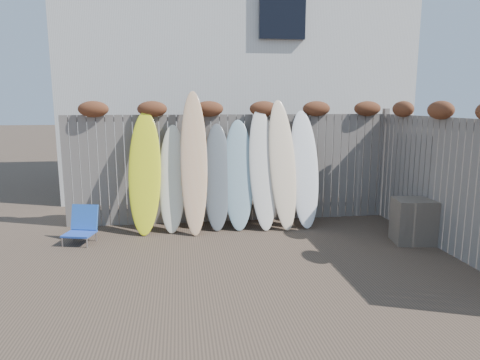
{
  "coord_description": "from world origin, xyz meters",
  "views": [
    {
      "loc": [
        -0.94,
        -5.41,
        2.21
      ],
      "look_at": [
        0.0,
        1.2,
        1.0
      ],
      "focal_mm": 32.0,
      "sensor_mm": 36.0,
      "label": 1
    }
  ],
  "objects": [
    {
      "name": "ground",
      "position": [
        0.0,
        0.0,
        0.0
      ],
      "size": [
        80.0,
        80.0,
        0.0
      ],
      "primitive_type": "plane",
      "color": "#493A2D"
    },
    {
      "name": "back_fence",
      "position": [
        0.06,
        2.39,
        1.18
      ],
      "size": [
        6.05,
        0.28,
        2.24
      ],
      "color": "slate",
      "rests_on": "ground"
    },
    {
      "name": "right_fence",
      "position": [
        2.99,
        0.25,
        1.14
      ],
      "size": [
        0.28,
        4.4,
        2.24
      ],
      "color": "slate",
      "rests_on": "ground"
    },
    {
      "name": "house",
      "position": [
        0.5,
        6.5,
        3.2
      ],
      "size": [
        8.5,
        5.5,
        6.33
      ],
      "color": "silver",
      "rests_on": "ground"
    },
    {
      "name": "beach_chair",
      "position": [
        -2.52,
        1.49,
        0.27
      ],
      "size": [
        0.54,
        0.56,
        0.58
      ],
      "color": "#2448B6",
      "rests_on": "ground"
    },
    {
      "name": "wooden_crate",
      "position": [
        2.73,
        0.72,
        0.35
      ],
      "size": [
        0.68,
        0.6,
        0.71
      ],
      "primitive_type": "cube",
      "rotation": [
        0.0,
        0.0,
        -0.17
      ],
      "color": "#645C4B",
      "rests_on": "ground"
    },
    {
      "name": "lattice_panel",
      "position": [
        3.06,
        1.32,
        0.87
      ],
      "size": [
        0.06,
        1.16,
        1.75
      ],
      "primitive_type": "cube",
      "rotation": [
        0.0,
        0.0,
        -0.01
      ],
      "color": "brown",
      "rests_on": "ground"
    },
    {
      "name": "surfboard_0",
      "position": [
        -1.54,
        1.95,
        1.04
      ],
      "size": [
        0.6,
        0.77,
        2.07
      ],
      "primitive_type": "ellipsoid",
      "rotation": [
        -0.31,
        0.0,
        -0.07
      ],
      "color": "yellow",
      "rests_on": "ground"
    },
    {
      "name": "surfboard_1",
      "position": [
        -1.08,
        1.99,
        0.92
      ],
      "size": [
        0.53,
        0.7,
        1.84
      ],
      "primitive_type": "ellipsoid",
      "rotation": [
        -0.31,
        0.0,
        -0.1
      ],
      "color": "white",
      "rests_on": "ground"
    },
    {
      "name": "surfboard_2",
      "position": [
        -0.7,
        1.89,
        1.21
      ],
      "size": [
        0.48,
        0.86,
        2.42
      ],
      "primitive_type": "ellipsoid",
      "rotation": [
        -0.31,
        0.0,
        -0.03
      ],
      "color": "#DEAD77",
      "rests_on": "ground"
    },
    {
      "name": "surfboard_3",
      "position": [
        -0.3,
        2.01,
        0.93
      ],
      "size": [
        0.54,
        0.7,
        1.85
      ],
      "primitive_type": "ellipsoid",
      "rotation": [
        -0.31,
        0.0,
        -0.09
      ],
      "color": "slate",
      "rests_on": "ground"
    },
    {
      "name": "surfboard_4",
      "position": [
        0.09,
        1.99,
        0.96
      ],
      "size": [
        0.59,
        0.73,
        1.92
      ],
      "primitive_type": "ellipsoid",
      "rotation": [
        -0.31,
        0.0,
        -0.1
      ],
      "color": "#91B4BF",
      "rests_on": "ground"
    },
    {
      "name": "surfboard_5",
      "position": [
        0.51,
        1.95,
        1.06
      ],
      "size": [
        0.5,
        0.76,
        2.12
      ],
      "primitive_type": "ellipsoid",
      "rotation": [
        -0.31,
        0.0,
        0.02
      ],
      "color": "white",
      "rests_on": "ground"
    },
    {
      "name": "surfboard_6",
      "position": [
        0.87,
        1.94,
        1.13
      ],
      "size": [
        0.52,
        0.83,
        2.27
      ],
      "primitive_type": "ellipsoid",
      "rotation": [
        -0.31,
        0.0,
        0.06
      ],
      "color": "#FCDDB5",
      "rests_on": "ground"
    },
    {
      "name": "surfboard_7",
      "position": [
        1.28,
        1.98,
        1.04
      ],
      "size": [
        0.54,
        0.75,
        2.08
      ],
      "primitive_type": "ellipsoid",
      "rotation": [
        -0.31,
        0.0,
        -0.03
      ],
      "color": "white",
      "rests_on": "ground"
    }
  ]
}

